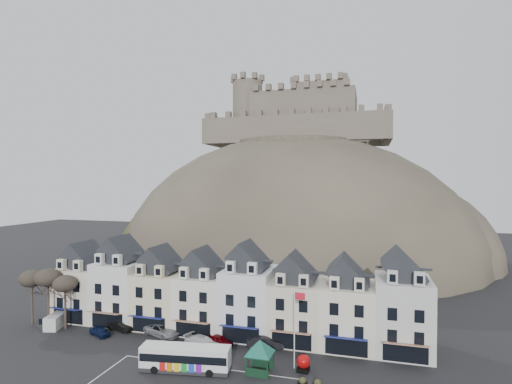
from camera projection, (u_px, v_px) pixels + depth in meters
coach_bay_markings at (197, 383)px, 42.53m from camera, size 22.00×7.50×0.01m
townhouse_terrace at (227, 295)px, 57.05m from camera, size 54.40×9.35×11.80m
castle_hill at (298, 261)px, 107.84m from camera, size 100.00×76.00×68.00m
castle at (300, 116)px, 113.71m from camera, size 50.20×22.20×22.00m
tree_left_far at (32, 279)px, 59.70m from camera, size 3.61×3.61×8.24m
tree_left_mid at (48, 278)px, 58.87m from camera, size 3.78×3.78×8.64m
tree_left_near at (65, 284)px, 58.07m from camera, size 3.43×3.43×7.84m
bus at (185, 357)px, 45.21m from camera, size 10.41×3.85×2.87m
bus_shelter at (260, 347)px, 44.74m from camera, size 5.88×5.88×3.74m
red_buoy at (303, 363)px, 45.09m from camera, size 1.55×1.55×1.92m
flagpole at (295, 324)px, 45.72m from camera, size 1.31×0.24×9.12m
white_van at (57, 320)px, 58.90m from camera, size 2.88×4.64×1.97m
planter_west at (318, 384)px, 41.26m from camera, size 1.10×0.72×1.03m
planter_east at (303, 382)px, 41.68m from camera, size 1.05×0.72×1.03m
car_navy at (100, 331)px, 55.57m from camera, size 3.99×2.87×1.26m
car_black at (120, 326)px, 57.43m from camera, size 4.28×2.28×1.34m
car_silver at (162, 330)px, 55.60m from camera, size 6.08×4.32×1.56m
car_white at (203, 343)px, 51.23m from camera, size 5.74×3.76×1.55m
car_maroon at (220, 340)px, 52.32m from camera, size 4.09×2.79×1.29m
car_charcoal at (266, 342)px, 51.53m from camera, size 5.00×2.37×1.58m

